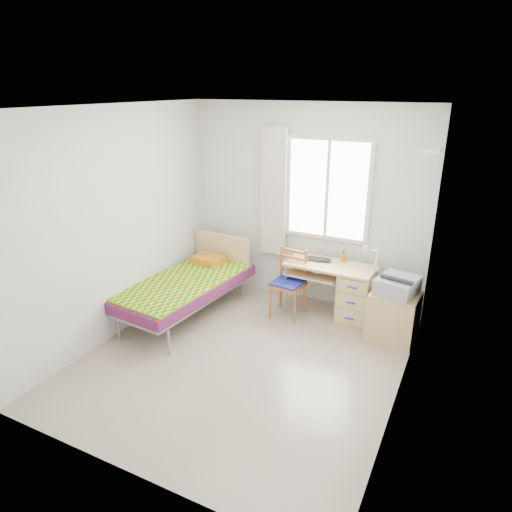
{
  "coord_description": "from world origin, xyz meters",
  "views": [
    {
      "loc": [
        2.01,
        -3.72,
        2.78
      ],
      "look_at": [
        -0.12,
        0.55,
        0.99
      ],
      "focal_mm": 32.0,
      "sensor_mm": 36.0,
      "label": 1
    }
  ],
  "objects_px": {
    "cabinet": "(393,316)",
    "chair": "(290,279)",
    "desk": "(351,291)",
    "printer": "(397,285)",
    "bed": "(188,284)"
  },
  "relations": [
    {
      "from": "cabinet",
      "to": "chair",
      "type": "bearing_deg",
      "value": -177.92
    },
    {
      "from": "chair",
      "to": "desk",
      "type": "bearing_deg",
      "value": 22.93
    },
    {
      "from": "desk",
      "to": "printer",
      "type": "xyz_separation_m",
      "value": [
        0.58,
        -0.25,
        0.3
      ]
    },
    {
      "from": "desk",
      "to": "cabinet",
      "type": "xyz_separation_m",
      "value": [
        0.57,
        -0.24,
        -0.09
      ]
    },
    {
      "from": "chair",
      "to": "printer",
      "type": "distance_m",
      "value": 1.33
    },
    {
      "from": "bed",
      "to": "chair",
      "type": "distance_m",
      "value": 1.3
    },
    {
      "from": "bed",
      "to": "desk",
      "type": "height_order",
      "value": "bed"
    },
    {
      "from": "bed",
      "to": "printer",
      "type": "bearing_deg",
      "value": 17.28
    },
    {
      "from": "bed",
      "to": "printer",
      "type": "relative_size",
      "value": 3.71
    },
    {
      "from": "desk",
      "to": "chair",
      "type": "bearing_deg",
      "value": -162.58
    },
    {
      "from": "desk",
      "to": "printer",
      "type": "relative_size",
      "value": 2.08
    },
    {
      "from": "printer",
      "to": "bed",
      "type": "bearing_deg",
      "value": -156.89
    },
    {
      "from": "desk",
      "to": "chair",
      "type": "relative_size",
      "value": 1.29
    },
    {
      "from": "bed",
      "to": "cabinet",
      "type": "relative_size",
      "value": 3.45
    },
    {
      "from": "chair",
      "to": "cabinet",
      "type": "relative_size",
      "value": 1.5
    }
  ]
}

